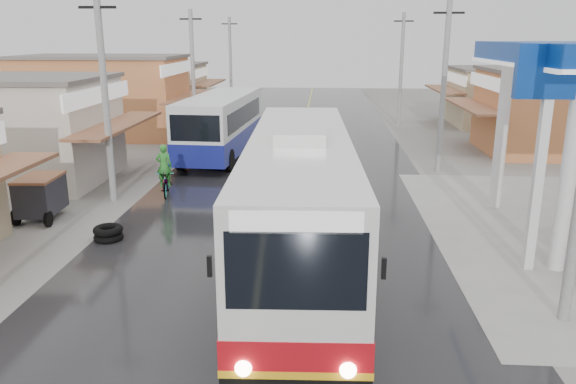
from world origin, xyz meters
The scene contains 11 objects.
ground centered at (0.00, 0.00, 0.00)m, with size 120.00×120.00×0.00m, color slate.
road centered at (0.00, 15.00, 0.01)m, with size 12.00×90.00×0.02m, color black.
centre_line centered at (0.00, 15.00, 0.02)m, with size 0.15×90.00×0.01m, color #D8CC4C.
shopfronts_left centered at (-13.00, 18.00, 0.00)m, with size 11.00×44.00×5.20m, color tan, non-canonical shape.
utility_poles_left centered at (-7.00, 16.00, 0.00)m, with size 1.60×50.00×8.00m, color gray, non-canonical shape.
utility_poles_right centered at (7.00, 15.00, 0.00)m, with size 1.60×36.00×8.00m, color gray, non-canonical shape.
coach_bus centered at (0.72, 2.87, 1.96)m, with size 3.28×13.09×4.06m.
second_bus centered at (-4.14, 17.77, 1.78)m, with size 3.33×10.12×3.31m.
cyclist centered at (-5.10, 9.96, 0.71)m, with size 1.07×2.10×2.17m.
tricycle_near centered at (-8.70, 6.49, 0.91)m, with size 1.48×2.09×1.59m.
tyre_stack centered at (-5.53, 4.52, 0.24)m, with size 0.95×0.95×0.48m.
Camera 1 is at (1.32, -12.17, 6.39)m, focal length 35.00 mm.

